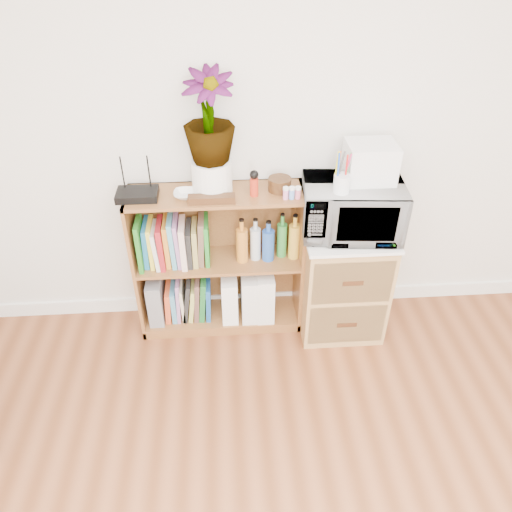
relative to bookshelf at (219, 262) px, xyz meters
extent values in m
cube|color=white|center=(0.35, 0.14, -0.42)|extent=(4.00, 0.02, 0.10)
cube|color=brown|center=(0.00, 0.00, 0.00)|extent=(1.00, 0.30, 0.95)
cube|color=#9E7542|center=(0.75, -0.08, -0.12)|extent=(0.50, 0.45, 0.70)
imported|color=silver|center=(0.75, -0.08, 0.40)|extent=(0.57, 0.41, 0.30)
cylinder|color=white|center=(0.66, -0.16, 0.60)|extent=(0.09, 0.09, 0.10)
cube|color=white|center=(0.83, -0.03, 0.65)|extent=(0.26, 0.22, 0.21)
cube|color=black|center=(-0.42, -0.02, 0.50)|extent=(0.22, 0.15, 0.04)
imported|color=white|center=(-0.16, -0.03, 0.49)|extent=(0.13, 0.13, 0.03)
cylinder|color=white|center=(-0.01, 0.02, 0.57)|extent=(0.22, 0.22, 0.19)
imported|color=#2D712E|center=(-0.01, 0.02, 0.90)|extent=(0.27, 0.27, 0.48)
cube|color=#36210E|center=(-0.02, -0.10, 0.50)|extent=(0.25, 0.06, 0.04)
cylinder|color=red|center=(0.21, -0.04, 0.53)|extent=(0.05, 0.05, 0.10)
cylinder|color=#361E0E|center=(0.36, 0.01, 0.51)|extent=(0.13, 0.13, 0.07)
cube|color=#CF7386|center=(0.41, -0.09, 0.50)|extent=(0.10, 0.04, 0.05)
cube|color=slate|center=(-0.41, 0.00, -0.25)|extent=(0.09, 0.24, 0.30)
cube|color=white|center=(0.05, -0.01, -0.25)|extent=(0.10, 0.25, 0.31)
cube|color=silver|center=(0.18, -0.01, -0.24)|extent=(0.10, 0.26, 0.32)
cube|color=silver|center=(0.28, -0.01, -0.24)|extent=(0.11, 0.27, 0.33)
cube|color=#24771F|center=(-0.45, 0.00, 0.18)|extent=(0.03, 0.20, 0.31)
cube|color=#1A69A0|center=(-0.42, 0.00, 0.15)|extent=(0.04, 0.20, 0.26)
cube|color=yellow|center=(-0.39, 0.00, 0.16)|extent=(0.02, 0.20, 0.27)
cube|color=silver|center=(-0.36, 0.00, 0.15)|extent=(0.04, 0.20, 0.25)
cube|color=maroon|center=(-0.33, 0.00, 0.16)|extent=(0.03, 0.20, 0.28)
cube|color=orange|center=(-0.29, 0.00, 0.16)|extent=(0.03, 0.20, 0.28)
cube|color=teal|center=(-0.26, 0.00, 0.18)|extent=(0.04, 0.20, 0.30)
cube|color=#9D6CA2|center=(-0.23, 0.00, 0.17)|extent=(0.04, 0.20, 0.29)
cube|color=beige|center=(-0.20, 0.00, 0.16)|extent=(0.04, 0.20, 0.27)
cube|color=black|center=(-0.17, 0.00, 0.15)|extent=(0.03, 0.20, 0.24)
cube|color=#9E9149|center=(-0.13, 0.00, 0.15)|extent=(0.03, 0.20, 0.25)
cube|color=brown|center=(-0.10, 0.00, 0.17)|extent=(0.05, 0.20, 0.29)
cube|color=#217D26|center=(-0.07, 0.00, 0.16)|extent=(0.03, 0.20, 0.27)
cylinder|color=#C77625|center=(0.14, 0.00, 0.16)|extent=(0.07, 0.07, 0.28)
cylinder|color=silver|center=(0.22, 0.00, 0.16)|extent=(0.06, 0.06, 0.27)
cylinder|color=#2450A8|center=(0.29, 0.00, 0.15)|extent=(0.07, 0.07, 0.26)
cylinder|color=#308434|center=(0.38, 0.00, 0.17)|extent=(0.06, 0.06, 0.28)
cylinder|color=gold|center=(0.45, 0.00, 0.17)|extent=(0.07, 0.07, 0.28)
cylinder|color=silver|center=(0.53, 0.00, 0.18)|extent=(0.06, 0.06, 0.31)
cube|color=#D44D25|center=(-0.33, 0.00, -0.29)|extent=(0.04, 0.19, 0.23)
cube|color=teal|center=(-0.30, 0.00, -0.29)|extent=(0.03, 0.19, 0.23)
cube|color=#A26EA5|center=(-0.27, 0.00, -0.26)|extent=(0.03, 0.19, 0.29)
cube|color=beige|center=(-0.24, 0.00, -0.28)|extent=(0.03, 0.19, 0.25)
cube|color=black|center=(-0.21, 0.00, -0.26)|extent=(0.07, 0.19, 0.29)
cube|color=#B4B553|center=(-0.18, 0.00, -0.28)|extent=(0.06, 0.19, 0.24)
cube|color=brown|center=(-0.15, 0.00, -0.26)|extent=(0.05, 0.19, 0.29)
cube|color=#1A6428|center=(-0.12, 0.00, -0.26)|extent=(0.06, 0.19, 0.30)
cube|color=#184D94|center=(-0.08, 0.00, -0.28)|extent=(0.04, 0.19, 0.25)
camera|label=1|loc=(0.05, -2.43, 1.81)|focal=35.00mm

